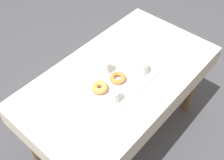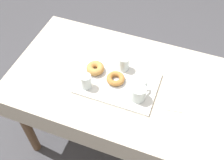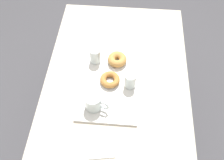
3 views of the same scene
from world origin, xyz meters
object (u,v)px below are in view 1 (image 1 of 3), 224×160
donut_plate_left (118,80)px  sugar_donut_right (100,87)px  sugar_donut_left (118,78)px  paper_napkin (151,54)px  serving_tray (120,80)px  donut_plate_right (100,90)px  dining_table (119,84)px  tea_mug_left (141,68)px  water_glass_near (107,67)px  water_glass_far (115,97)px

donut_plate_left → sugar_donut_right: sugar_donut_right is taller
sugar_donut_left → paper_napkin: 0.37m
serving_tray → donut_plate_right: (0.16, -0.03, 0.01)m
dining_table → sugar_donut_left: 0.16m
serving_tray → dining_table: bearing=-139.3°
tea_mug_left → sugar_donut_right: tea_mug_left is taller
tea_mug_left → donut_plate_right: tea_mug_left is taller
water_glass_near → water_glass_far: size_ratio=1.00×
donut_plate_right → sugar_donut_left: bearing=168.2°
serving_tray → water_glass_near: 0.12m
dining_table → water_glass_far: water_glass_far is taller
serving_tray → sugar_donut_right: size_ratio=4.28×
donut_plate_left → water_glass_far: bearing=33.8°
sugar_donut_left → serving_tray: bearing=168.0°
water_glass_far → paper_napkin: bearing=-170.6°
tea_mug_left → sugar_donut_left: size_ratio=1.17×
water_glass_far → sugar_donut_left: size_ratio=0.86×
water_glass_far → donut_plate_left: (-0.15, -0.10, -0.04)m
donut_plate_left → dining_table: bearing=-150.4°
donut_plate_left → sugar_donut_left: bearing=0.0°
sugar_donut_left → donut_plate_right: size_ratio=0.95×
water_glass_far → donut_plate_left: water_glass_far is taller
donut_plate_left → sugar_donut_right: 0.15m
serving_tray → paper_napkin: serving_tray is taller
donut_plate_left → paper_napkin: (-0.37, 0.01, -0.02)m
serving_tray → water_glass_far: size_ratio=4.99×
water_glass_near → sugar_donut_right: 0.18m
donut_plate_left → sugar_donut_left: (0.00, 0.00, 0.02)m
dining_table → serving_tray: serving_tray is taller
serving_tray → tea_mug_left: size_ratio=3.66×
donut_plate_right → sugar_donut_right: sugar_donut_right is taller
sugar_donut_left → sugar_donut_right: (0.14, -0.03, 0.00)m
sugar_donut_right → sugar_donut_left: bearing=168.2°
sugar_donut_right → donut_plate_left: bearing=168.2°
water_glass_near → sugar_donut_left: water_glass_near is taller
serving_tray → donut_plate_left: donut_plate_left is taller
paper_napkin → serving_tray: bearing=-1.5°
tea_mug_left → paper_napkin: 0.22m
serving_tray → paper_napkin: bearing=178.5°
water_glass_near → donut_plate_right: 0.18m
water_glass_near → sugar_donut_right: (0.16, 0.08, -0.01)m
dining_table → serving_tray: (0.04, 0.04, 0.11)m
water_glass_far → sugar_donut_left: bearing=-146.2°
donut_plate_right → serving_tray: bearing=168.2°
dining_table → donut_plate_right: 0.24m
dining_table → sugar_donut_right: 0.25m
water_glass_far → water_glass_near: bearing=-127.5°
serving_tray → donut_plate_left: 0.02m
donut_plate_right → paper_napkin: 0.51m
dining_table → sugar_donut_left: sugar_donut_left is taller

